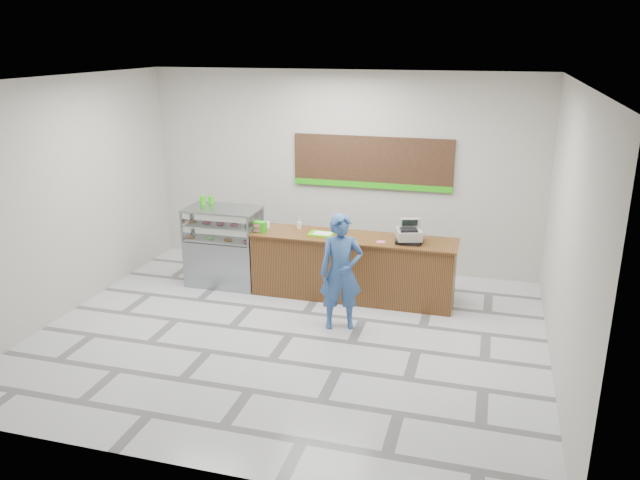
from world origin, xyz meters
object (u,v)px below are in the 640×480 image
(serving_tray, at_px, (321,234))
(sales_counter, at_px, (353,267))
(display_case, at_px, (224,246))
(customer, at_px, (341,272))
(cash_register, at_px, (409,234))

(serving_tray, bearing_deg, sales_counter, 5.87)
(display_case, xyz_separation_m, customer, (2.30, -1.10, 0.17))
(sales_counter, height_order, customer, customer)
(serving_tray, bearing_deg, cash_register, 2.40)
(cash_register, xyz_separation_m, customer, (-0.80, -1.06, -0.31))
(display_case, bearing_deg, sales_counter, 0.00)
(sales_counter, height_order, cash_register, cash_register)
(cash_register, relative_size, customer, 0.28)
(cash_register, bearing_deg, serving_tray, 162.34)
(display_case, relative_size, customer, 0.79)
(sales_counter, xyz_separation_m, serving_tray, (-0.51, -0.03, 0.52))
(display_case, xyz_separation_m, cash_register, (3.10, -0.04, 0.48))
(sales_counter, relative_size, serving_tray, 8.11)
(sales_counter, relative_size, cash_register, 6.88)
(sales_counter, height_order, display_case, display_case)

